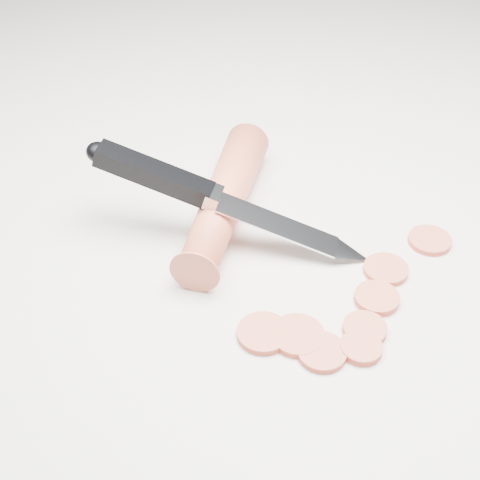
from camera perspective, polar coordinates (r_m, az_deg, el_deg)
ground at (r=0.59m, az=3.81°, el=-0.13°), size 2.40×2.40×0.00m
carrot at (r=0.60m, az=-1.32°, el=3.51°), size 0.17×0.15×0.04m
carrot_slice_0 at (r=0.51m, az=4.95°, el=-8.13°), size 0.04×0.04×0.01m
carrot_slice_1 at (r=0.52m, az=10.59°, el=-7.47°), size 0.03×0.03×0.01m
carrot_slice_2 at (r=0.57m, az=12.34°, el=-2.47°), size 0.04×0.04×0.01m
carrot_slice_3 at (r=0.55m, az=11.59°, el=-4.89°), size 0.04×0.04×0.01m
carrot_slice_4 at (r=0.61m, az=15.88°, el=-0.03°), size 0.04×0.04×0.01m
carrot_slice_5 at (r=0.51m, az=1.99°, el=-7.95°), size 0.04×0.04×0.01m
carrot_slice_6 at (r=0.51m, az=10.29°, el=-9.04°), size 0.03×0.03×0.01m
carrot_slice_7 at (r=0.50m, az=7.00°, el=-9.48°), size 0.04×0.04×0.01m
kitchen_knife at (r=0.57m, az=-0.90°, el=3.40°), size 0.18×0.21×0.08m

